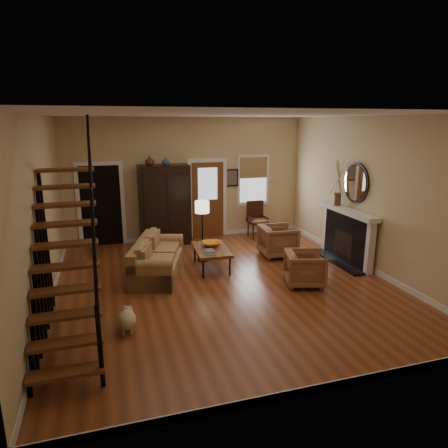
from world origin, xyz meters
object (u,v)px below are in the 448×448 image
object	(u,v)px
armoire	(165,205)
coffee_table	(211,258)
floor_lamp	(202,231)
armchair_right	(278,241)
sofa	(158,258)
armchair_left	(305,268)
side_chair	(258,220)

from	to	relation	value
armoire	coffee_table	size ratio (longest dim) A/B	1.71
armoire	floor_lamp	xyz separation A→B (m)	(0.62, -1.60, -0.34)
coffee_table	armchair_right	size ratio (longest dim) A/B	1.47
coffee_table	armoire	bearing A→B (deg)	107.30
sofa	armchair_right	size ratio (longest dim) A/B	2.40
coffee_table	armchair_left	bearing A→B (deg)	-42.96
sofa	side_chair	xyz separation A→B (m)	(3.06, 2.04, 0.14)
armchair_right	sofa	bearing A→B (deg)	102.39
coffee_table	armchair_left	xyz separation A→B (m)	(1.54, -1.44, 0.11)
armoire	armchair_right	xyz separation A→B (m)	(2.44, -1.83, -0.67)
sofa	coffee_table	size ratio (longest dim) A/B	1.63
floor_lamp	armoire	bearing A→B (deg)	111.28
floor_lamp	armchair_right	bearing A→B (deg)	-7.22
coffee_table	side_chair	world-z (taller)	side_chair
sofa	armchair_right	world-z (taller)	armchair_right
sofa	coffee_table	distance (m)	1.20
armchair_left	side_chair	size ratio (longest dim) A/B	0.74
coffee_table	floor_lamp	world-z (taller)	floor_lamp
armchair_left	armchair_right	distance (m)	1.80
sofa	armchair_left	distance (m)	3.06
armoire	sofa	distance (m)	2.40
armoire	coffee_table	bearing A→B (deg)	-72.70
floor_lamp	side_chair	size ratio (longest dim) A/B	1.39
sofa	floor_lamp	world-z (taller)	floor_lamp
coffee_table	side_chair	xyz separation A→B (m)	(1.87, 1.98, 0.27)
armchair_left	side_chair	bearing A→B (deg)	11.35
side_chair	coffee_table	bearing A→B (deg)	-133.35
armoire	coffee_table	xyz separation A→B (m)	(0.68, -2.18, -0.81)
armoire	floor_lamp	bearing A→B (deg)	-68.72
coffee_table	armchair_left	world-z (taller)	armchair_left
sofa	side_chair	world-z (taller)	side_chair
armchair_left	armchair_right	world-z (taller)	armchair_right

